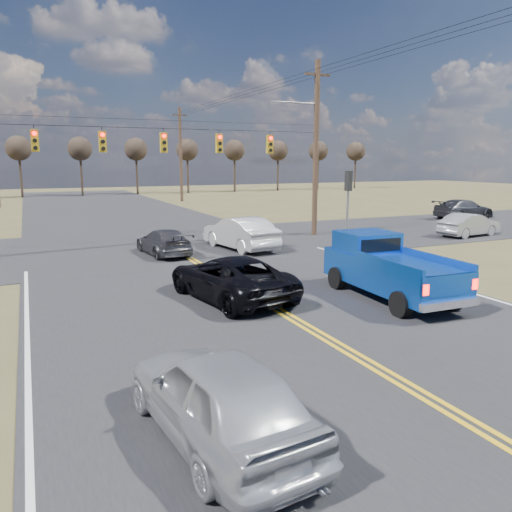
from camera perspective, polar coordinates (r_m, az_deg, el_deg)
name	(u,v)px	position (r m, az deg, el deg)	size (l,w,h in m)	color
ground	(393,379)	(10.88, 15.38, -13.38)	(160.00, 160.00, 0.00)	brown
road_main	(221,277)	(19.20, -4.06, -2.42)	(14.00, 120.00, 0.02)	#28282B
road_cross	(167,245)	(26.70, -10.12, 1.19)	(120.00, 12.00, 0.02)	#28282B
signal_gantry	(175,147)	(26.27, -9.29, 12.16)	(19.60, 4.83, 10.00)	#473323
utility_poles	(169,143)	(25.38, -9.93, 12.56)	(19.60, 58.32, 10.00)	#473323
treeline	(130,141)	(35.11, -14.23, 12.64)	(87.00, 117.80, 7.40)	#33261C
pickup_truck	(388,268)	(16.67, 14.80, -1.36)	(2.35, 5.44, 2.01)	black
silver_suv	(218,395)	(8.18, -4.37, -15.59)	(1.78, 4.42, 1.51)	#A5A7AD
black_suv	(230,278)	(16.02, -2.98, -2.48)	(2.35, 5.09, 1.41)	black
white_car_queue	(240,233)	(25.11, -1.83, 2.63)	(1.73, 4.95, 1.63)	#BDBDBD
dgrey_car_queue	(164,242)	(24.01, -10.50, 1.59)	(1.71, 4.20, 1.22)	#39393E
cross_car_east_near	(469,225)	(31.99, 23.17, 3.29)	(4.13, 1.44, 1.36)	#95989C
cross_car_east_far	(464,209)	(41.79, 22.65, 4.98)	(5.08, 2.07, 1.48)	#2C2C30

